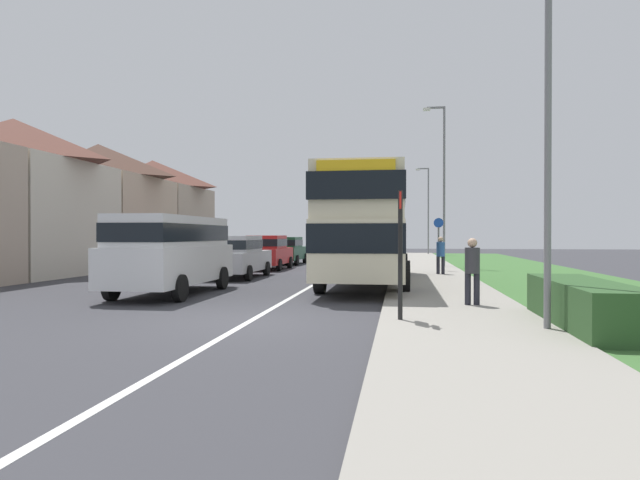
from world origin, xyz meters
TOP-DOWN VIEW (x-y plane):
  - ground_plane at (0.00, 0.00)m, footprint 120.00×120.00m
  - lane_marking_centre at (0.00, 8.00)m, footprint 0.14×60.00m
  - pavement_near_side at (4.20, 6.00)m, footprint 3.20×68.00m
  - grass_verge_seaward at (8.50, 6.00)m, footprint 6.00×68.00m
  - roadside_hedge at (6.30, -0.28)m, footprint 1.10×4.14m
  - double_decker_bus at (1.88, 8.35)m, footprint 2.80×10.67m
  - parked_van_white at (-3.62, 4.52)m, footprint 2.11×5.51m
  - parked_car_silver at (-3.55, 10.76)m, footprint 1.90×4.59m
  - parked_car_red at (-3.62, 16.28)m, footprint 1.91×4.18m
  - parked_car_dark_green at (-3.68, 21.28)m, footprint 1.87×4.46m
  - pedestrian_at_stop at (4.65, 2.33)m, footprint 0.34×0.34m
  - pedestrian_walking_away at (4.65, 12.56)m, footprint 0.34×0.34m
  - bus_stop_sign at (3.00, -0.12)m, footprint 0.09×0.52m
  - cycle_route_sign at (4.73, 14.99)m, footprint 0.44×0.08m
  - street_lamp_near at (5.43, -0.78)m, footprint 1.14×0.20m
  - street_lamp_mid at (5.15, 18.49)m, footprint 1.14×0.20m
  - street_lamp_far at (5.26, 37.48)m, footprint 1.14×0.20m
  - house_terrace_far_side at (-13.48, 14.11)m, footprint 6.40×26.72m

SIDE VIEW (x-z plane):
  - ground_plane at x=0.00m, z-range 0.00..0.00m
  - lane_marking_centre at x=0.00m, z-range 0.00..0.01m
  - grass_verge_seaward at x=8.50m, z-range 0.00..0.08m
  - pavement_near_side at x=4.20m, z-range 0.00..0.12m
  - roadside_hedge at x=6.30m, z-range 0.00..0.90m
  - parked_car_dark_green at x=-3.68m, z-range 0.08..1.70m
  - parked_car_silver at x=-3.55m, z-range 0.08..1.79m
  - parked_car_red at x=-3.62m, z-range 0.08..1.80m
  - pedestrian_at_stop at x=4.65m, z-range 0.14..1.81m
  - pedestrian_walking_away at x=4.65m, z-range 0.14..1.81m
  - parked_van_white at x=-3.62m, z-range 0.21..2.49m
  - cycle_route_sign at x=4.73m, z-range 0.17..2.69m
  - bus_stop_sign at x=3.00m, z-range 0.24..2.84m
  - double_decker_bus at x=1.88m, z-range 0.29..3.99m
  - house_terrace_far_side at x=-13.48m, z-range 0.00..6.75m
  - street_lamp_far at x=5.26m, z-range 0.55..8.06m
  - street_lamp_near at x=5.43m, z-range 0.56..8.52m
  - street_lamp_mid at x=5.15m, z-range 0.56..8.98m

